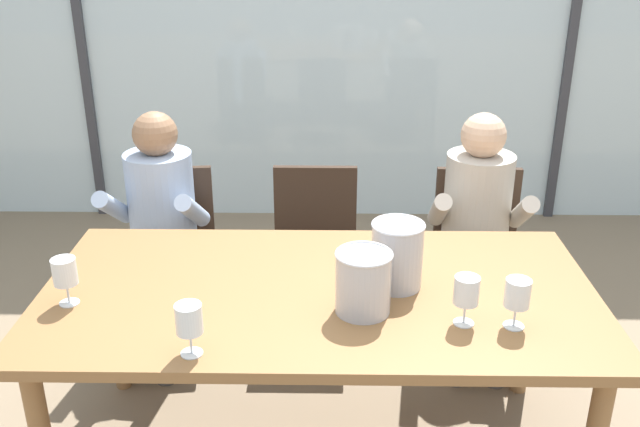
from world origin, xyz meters
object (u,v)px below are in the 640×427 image
ice_bucket_secondary (363,281)px  wine_glass_by_left_taster (517,295)px  person_beige_jumper (478,223)px  ice_bucket_primary (397,254)px  wine_glass_near_bucket (189,321)px  person_pale_blue_shirt (158,221)px  dining_table (319,306)px  chair_center (477,244)px  chair_left_of_center (315,242)px  wine_glass_center_pour (65,274)px  chair_near_curtain (172,243)px  wine_glass_by_right_taster (466,291)px

ice_bucket_secondary → wine_glass_by_left_taster: ice_bucket_secondary is taller
person_beige_jumper → wine_glass_by_left_taster: person_beige_jumper is taller
ice_bucket_primary → wine_glass_near_bucket: bearing=-146.2°
person_pale_blue_shirt → dining_table: bearing=-40.1°
chair_center → person_pale_blue_shirt: (-1.56, -0.13, 0.17)m
chair_left_of_center → wine_glass_near_bucket: 1.44m
ice_bucket_secondary → wine_glass_center_pour: 1.03m
chair_left_of_center → chair_near_curtain: bearing=-177.8°
wine_glass_by_left_taster → wine_glass_near_bucket: (-1.04, -0.17, 0.00)m
person_pale_blue_shirt → wine_glass_by_right_taster: bearing=-33.5°
chair_center → ice_bucket_secondary: (-0.62, -1.07, 0.37)m
ice_bucket_secondary → wine_glass_center_pour: ice_bucket_secondary is taller
chair_left_of_center → wine_glass_by_left_taster: 1.41m
wine_glass_near_bucket → wine_glass_by_right_taster: same height
person_pale_blue_shirt → wine_glass_by_left_taster: person_pale_blue_shirt is taller
dining_table → chair_center: (0.78, 0.92, -0.18)m
dining_table → wine_glass_by_right_taster: bearing=-25.1°
chair_near_curtain → ice_bucket_primary: ice_bucket_primary is taller
chair_near_curtain → person_beige_jumper: person_beige_jumper is taller
dining_table → chair_near_curtain: size_ratio=2.34×
wine_glass_near_bucket → wine_glass_center_pour: (-0.49, 0.30, 0.00)m
chair_left_of_center → wine_glass_near_bucket: bearing=-104.8°
person_pale_blue_shirt → chair_left_of_center: bearing=15.9°
ice_bucket_secondary → wine_glass_by_right_taster: bearing=-12.9°
wine_glass_by_left_taster → person_beige_jumper: bearing=85.1°
person_beige_jumper → ice_bucket_primary: size_ratio=4.73×
ice_bucket_primary → wine_glass_by_left_taster: (0.37, -0.27, -0.01)m
chair_left_of_center → wine_glass_by_right_taster: (0.52, -1.16, 0.37)m
ice_bucket_primary → chair_near_curtain: bearing=139.8°
wine_glass_by_right_taster → chair_left_of_center: bearing=114.3°
person_beige_jumper → ice_bucket_secondary: person_beige_jumper is taller
ice_bucket_primary → wine_glass_by_left_taster: bearing=-36.8°
wine_glass_near_bucket → ice_bucket_secondary: bearing=26.2°
ice_bucket_primary → wine_glass_by_left_taster: 0.46m
person_pale_blue_shirt → ice_bucket_primary: size_ratio=4.73×
chair_left_of_center → wine_glass_center_pour: bearing=-128.8°
chair_near_curtain → ice_bucket_primary: (1.03, -0.87, 0.38)m
person_pale_blue_shirt → person_beige_jumper: same height
dining_table → wine_glass_by_right_taster: wine_glass_by_right_taster is taller
wine_glass_by_right_taster → chair_center: bearing=75.9°
dining_table → wine_glass_center_pour: wine_glass_center_pour is taller
chair_near_curtain → wine_glass_by_left_taster: bearing=-46.2°
chair_center → wine_glass_center_pour: 1.98m
person_pale_blue_shirt → chair_center: bearing=10.0°
ice_bucket_primary → ice_bucket_secondary: (-0.13, -0.18, -0.01)m
chair_near_curtain → ice_bucket_secondary: ice_bucket_secondary is taller
chair_near_curtain → person_beige_jumper: (1.49, -0.11, 0.17)m
wine_glass_near_bucket → chair_center: bearing=49.0°
chair_near_curtain → person_beige_jumper: 1.50m
ice_bucket_primary → chair_center: bearing=61.0°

